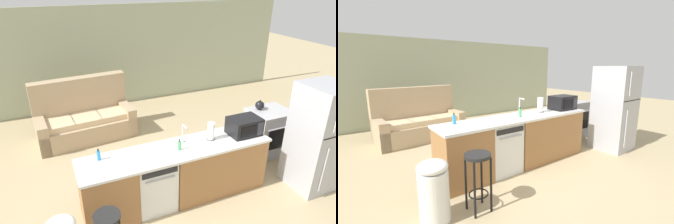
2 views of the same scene
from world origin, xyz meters
The scene contains 13 objects.
ground_plane centered at (0.00, 0.00, 0.00)m, with size 24.00×24.00×0.00m, color tan.
wall_back centered at (0.30, 4.20, 1.30)m, with size 10.00×0.06×2.60m.
kitchen_counter centered at (0.24, 0.00, 0.42)m, with size 2.94×0.66×0.90m.
dishwasher centered at (-0.25, 0.00, 0.42)m, with size 0.58×0.61×0.84m.
stove_range centered at (2.35, 0.55, 0.45)m, with size 0.76×0.68×0.90m.
refrigerator centered at (2.35, -0.55, 0.88)m, with size 0.72×0.73×1.77m.
microwave centered at (1.32, 0.00, 1.04)m, with size 0.50×0.37×0.28m.
sink_faucet centered at (0.31, 0.15, 1.03)m, with size 0.07×0.18×0.30m.
paper_towel_roll centered at (0.74, 0.06, 1.04)m, with size 0.14×0.14×0.28m.
soap_bottle centered at (0.16, -0.03, 0.97)m, with size 0.06×0.06×0.18m.
dish_soap_bottle centered at (-0.97, 0.17, 0.97)m, with size 0.06×0.06×0.18m.
kettle centered at (2.18, 0.68, 0.99)m, with size 0.21×0.17×0.19m.
couch centered at (-0.83, 2.66, 0.39)m, with size 2.07×1.06×1.27m.
Camera 1 is at (-1.48, -3.41, 3.22)m, focal length 32.00 mm.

